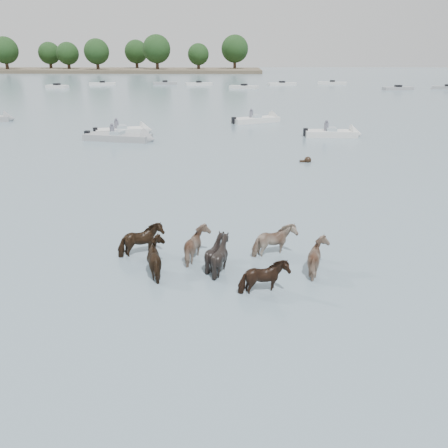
{
  "coord_description": "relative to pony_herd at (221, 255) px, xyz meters",
  "views": [
    {
      "loc": [
        2.57,
        -14.21,
        6.48
      ],
      "look_at": [
        2.16,
        0.28,
        1.1
      ],
      "focal_mm": 37.38,
      "sensor_mm": 36.0,
      "label": 1
    }
  ],
  "objects": [
    {
      "name": "motorboat_d",
      "position": [
        8.74,
        24.61,
        -0.19
      ],
      "size": [
        4.72,
        1.66,
        1.92
      ],
      "rotation": [
        0.0,
        0.0,
        -0.01
      ],
      "color": "silver",
      "rests_on": "ground"
    },
    {
      "name": "shoreline",
      "position": [
        -72.1,
        150.7,
        0.08
      ],
      "size": [
        160.0,
        30.0,
        1.0
      ],
      "primitive_type": "cube",
      "color": "#4C4233",
      "rests_on": "ground"
    },
    {
      "name": "motorboat_b",
      "position": [
        -8.02,
        22.2,
        -0.2
      ],
      "size": [
        5.88,
        2.74,
        1.92
      ],
      "rotation": [
        0.0,
        0.0,
        -0.21
      ],
      "color": "gray",
      "rests_on": "ground"
    },
    {
      "name": "treeline",
      "position": [
        -67.69,
        150.53,
        6.16
      ],
      "size": [
        149.29,
        23.62,
        11.93
      ],
      "color": "#382619",
      "rests_on": "ground"
    },
    {
      "name": "swimming_pony",
      "position": [
        4.83,
        15.22,
        -0.32
      ],
      "size": [
        0.72,
        0.44,
        0.44
      ],
      "color": "black",
      "rests_on": "ground"
    },
    {
      "name": "pony_herd",
      "position": [
        0.0,
        0.0,
        0.0
      ],
      "size": [
        7.31,
        3.86,
        1.3
      ],
      "color": "black",
      "rests_on": "ground"
    },
    {
      "name": "distant_flotilla",
      "position": [
        -0.48,
        78.98,
        -0.17
      ],
      "size": [
        104.02,
        24.99,
        0.93
      ],
      "color": "silver",
      "rests_on": "ground"
    },
    {
      "name": "ground",
      "position": [
        -2.1,
        0.7,
        -0.42
      ],
      "size": [
        400.0,
        400.0,
        0.0
      ],
      "primitive_type": "plane",
      "color": "slate",
      "rests_on": "ground"
    },
    {
      "name": "motorboat_c",
      "position": [
        2.86,
        32.82,
        -0.2
      ],
      "size": [
        5.31,
        3.89,
        1.92
      ],
      "rotation": [
        0.0,
        0.0,
        0.5
      ],
      "color": "silver",
      "rests_on": "ground"
    },
    {
      "name": "motorboat_a",
      "position": [
        -8.51,
        25.56,
        -0.2
      ],
      "size": [
        4.95,
        3.22,
        1.92
      ],
      "rotation": [
        0.0,
        0.0,
        0.38
      ],
      "color": "silver",
      "rests_on": "ground"
    }
  ]
}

